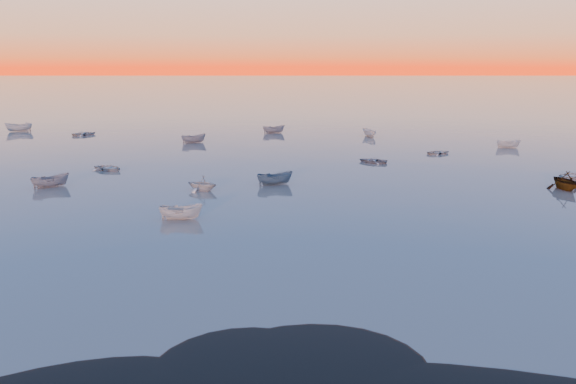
{
  "coord_description": "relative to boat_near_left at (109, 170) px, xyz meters",
  "views": [
    {
      "loc": [
        1.61,
        -18.78,
        12.57
      ],
      "look_at": [
        1.64,
        28.0,
        1.37
      ],
      "focal_mm": 35.0,
      "sensor_mm": 36.0,
      "label": 1
    }
  ],
  "objects": [
    {
      "name": "ground",
      "position": [
        18.99,
        55.43,
        0.0
      ],
      "size": [
        600.0,
        600.0,
        0.0
      ],
      "primitive_type": "plane",
      "color": "#686057",
      "rests_on": "ground"
    },
    {
      "name": "moored_fleet",
      "position": [
        18.99,
        8.43,
        0.0
      ],
      "size": [
        124.0,
        58.0,
        1.2
      ],
      "primitive_type": null,
      "color": "beige",
      "rests_on": "ground"
    },
    {
      "name": "boat_near_left",
      "position": [
        0.0,
        0.0,
        0.0
      ],
      "size": [
        3.12,
        3.96,
        0.92
      ],
      "primitive_type": "imported",
      "rotation": [
        0.0,
        0.0,
        1.07
      ],
      "color": "beige",
      "rests_on": "ground"
    },
    {
      "name": "boat_near_center",
      "position": [
        12.07,
        -20.16,
        0.0
      ],
      "size": [
        1.59,
        3.57,
        1.22
      ],
      "primitive_type": "imported",
      "rotation": [
        0.0,
        0.0,
        1.6
      ],
      "color": "beige",
      "rests_on": "ground"
    }
  ]
}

